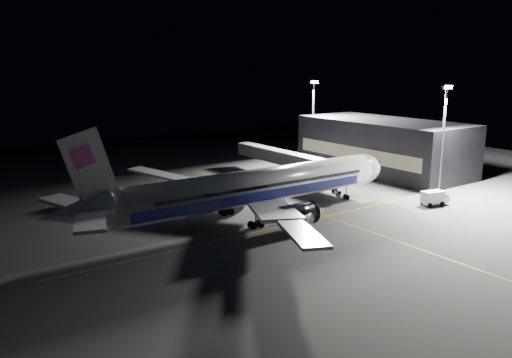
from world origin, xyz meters
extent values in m
plane|color=#4C4C4F|center=(0.00, 0.00, 0.00)|extent=(200.00, 200.00, 0.00)
cube|color=gold|center=(10.00, 0.00, 0.01)|extent=(0.25, 80.00, 0.01)
cube|color=gold|center=(0.00, -6.00, 0.01)|extent=(70.00, 0.25, 0.01)
cube|color=gold|center=(22.00, 10.00, 0.01)|extent=(0.25, 40.00, 0.01)
cylinder|color=silver|center=(0.00, 0.00, 5.30)|extent=(48.00, 5.60, 5.60)
ellipsoid|color=silver|center=(24.00, 0.00, 5.30)|extent=(8.96, 5.60, 5.60)
cube|color=black|center=(26.30, 0.00, 6.30)|extent=(2.20, 3.40, 0.90)
cone|color=silver|center=(-28.50, 0.00, 5.60)|extent=(9.00, 5.49, 5.49)
cube|color=navy|center=(-1.00, 2.78, 4.40)|extent=(42.24, 0.25, 1.50)
cube|color=navy|center=(-1.00, -2.78, 4.40)|extent=(42.24, 0.25, 1.50)
cube|color=silver|center=(-2.50, 8.00, 3.70)|extent=(11.36, 15.23, 1.53)
cube|color=silver|center=(-2.50, -8.00, 3.70)|extent=(11.36, 15.23, 1.53)
cube|color=silver|center=(-7.50, 20.50, 4.57)|extent=(8.57, 13.22, 1.31)
cube|color=silver|center=(-7.50, -20.50, 4.57)|extent=(8.57, 13.22, 1.31)
cube|color=silver|center=(-28.00, 5.20, 5.90)|extent=(6.20, 9.67, 0.45)
cube|color=silver|center=(-28.00, -5.20, 5.90)|extent=(6.20, 9.67, 0.45)
cube|color=white|center=(-26.20, 0.00, 11.50)|extent=(7.53, 0.40, 10.28)
cube|color=#E14DBB|center=(-27.00, 0.00, 12.90)|extent=(3.22, 0.55, 3.22)
cylinder|color=#B7B7BF|center=(1.20, 9.00, 2.55)|extent=(5.60, 3.40, 3.40)
cylinder|color=#B7B7BF|center=(1.20, -9.00, 2.55)|extent=(5.60, 3.40, 3.40)
cylinder|color=#9999A0|center=(20.50, 0.00, 1.25)|extent=(0.26, 0.26, 2.50)
cylinder|color=black|center=(20.50, 0.00, 0.45)|extent=(0.90, 0.70, 0.90)
cylinder|color=#9999A0|center=(-3.00, 4.30, 1.25)|extent=(0.26, 0.26, 2.50)
cylinder|color=#9999A0|center=(-3.00, -4.30, 1.25)|extent=(0.26, 0.26, 2.50)
cylinder|color=black|center=(-3.00, 4.30, 0.55)|extent=(1.10, 1.60, 1.10)
cylinder|color=black|center=(-3.00, -4.30, 0.55)|extent=(1.10, 1.60, 1.10)
cube|color=black|center=(46.00, 14.00, 6.00)|extent=(18.00, 40.00, 12.00)
cube|color=brown|center=(36.95, 14.00, 5.00)|extent=(0.15, 36.00, 3.00)
cube|color=#B2B2B7|center=(22.00, 20.05, 4.60)|extent=(3.00, 33.90, 2.80)
cube|color=#B2B2B7|center=(22.00, 4.20, 4.60)|extent=(3.60, 3.20, 3.40)
cylinder|color=#9999A0|center=(22.00, 4.20, 1.55)|extent=(0.70, 0.70, 3.10)
cylinder|color=black|center=(22.00, 3.30, 0.35)|extent=(0.70, 0.30, 0.70)
cylinder|color=black|center=(22.00, 5.10, 0.35)|extent=(0.70, 0.30, 0.70)
cylinder|color=#59595E|center=(40.00, 32.00, 10.00)|extent=(0.44, 0.44, 20.00)
cube|color=#59595E|center=(40.00, 32.00, 20.30)|extent=(2.40, 0.50, 0.80)
cube|color=white|center=(40.00, 31.65, 20.30)|extent=(2.20, 0.15, 0.60)
cylinder|color=#59595E|center=(40.00, -6.00, 10.00)|extent=(0.44, 0.44, 20.00)
cube|color=#59595E|center=(40.00, -6.00, 20.30)|extent=(2.40, 0.50, 0.80)
cube|color=white|center=(40.00, -6.35, 20.30)|extent=(2.20, 0.15, 0.60)
cube|color=white|center=(30.05, -11.72, 1.51)|extent=(4.23, 2.76, 2.15)
cube|color=white|center=(32.34, -12.23, 0.93)|extent=(1.93, 2.15, 1.17)
cube|color=black|center=(32.34, -12.23, 1.41)|extent=(1.50, 1.87, 0.49)
cylinder|color=black|center=(31.61, -11.02, 0.39)|extent=(0.81, 0.41, 0.78)
cylinder|color=black|center=(31.16, -13.02, 0.39)|extent=(0.81, 0.41, 0.78)
cylinder|color=black|center=(28.94, -10.42, 0.39)|extent=(0.81, 0.41, 0.78)
cylinder|color=black|center=(28.50, -12.42, 0.39)|extent=(0.81, 0.41, 0.78)
cube|color=black|center=(-3.92, 13.29, 0.67)|extent=(2.50, 2.04, 0.99)
cube|color=black|center=(-3.92, 13.29, 1.30)|extent=(1.17, 1.17, 0.54)
sphere|color=#FFF2CC|center=(-4.08, 12.47, 0.67)|extent=(0.23, 0.23, 0.23)
sphere|color=#FFF2CC|center=(-3.25, 12.80, 0.67)|extent=(0.23, 0.23, 0.23)
cylinder|color=black|center=(-3.45, 14.30, 0.27)|extent=(0.57, 0.38, 0.54)
cylinder|color=black|center=(-2.89, 12.87, 0.27)|extent=(0.57, 0.38, 0.54)
cylinder|color=black|center=(-4.95, 13.71, 0.27)|extent=(0.57, 0.38, 0.54)
cylinder|color=black|center=(-4.40, 12.28, 0.27)|extent=(0.57, 0.38, 0.54)
cone|color=#E64109|center=(-2.98, 9.87, 0.27)|extent=(0.35, 0.35, 0.53)
cone|color=#E64109|center=(5.89, 11.48, 0.26)|extent=(0.34, 0.34, 0.51)
cone|color=#E64109|center=(-2.70, 5.29, 0.29)|extent=(0.39, 0.39, 0.58)
camera|label=1|loc=(-44.53, -63.91, 24.13)|focal=35.00mm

